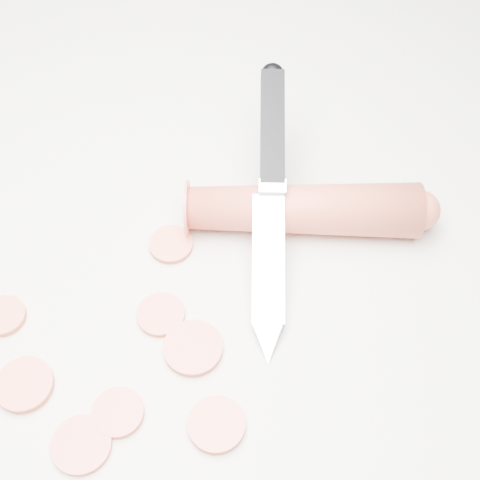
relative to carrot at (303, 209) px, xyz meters
The scene contains 11 objects.
ground 0.11m from the carrot, 117.65° to the right, with size 2.40×2.40×0.00m, color silver.
carrot is the anchor object (origin of this frame).
carrot_slice_0 0.23m from the carrot, 119.76° to the right, with size 0.03×0.03×0.01m, color #EC664C.
carrot_slice_1 0.23m from the carrot, 105.60° to the right, with size 0.04×0.04×0.01m, color #EC664C.
carrot_slice_2 0.13m from the carrot, 87.47° to the right, with size 0.04×0.04×0.01m, color #EC664C.
carrot_slice_3 0.20m from the carrot, 90.35° to the right, with size 0.03×0.03×0.01m, color #EC664C.
carrot_slice_4 0.17m from the carrot, 71.81° to the right, with size 0.04×0.04×0.01m, color #EC664C.
carrot_slice_5 0.10m from the carrot, 129.27° to the right, with size 0.03×0.03×0.01m, color #EC664C.
carrot_slice_6 0.23m from the carrot, 91.03° to the right, with size 0.04×0.04×0.01m, color #EC664C.
carrot_slice_7 0.13m from the carrot, 102.86° to the right, with size 0.03×0.03×0.01m, color #EC664C.
kitchen_knife 0.03m from the carrot, 118.92° to the right, with size 0.15×0.18×0.08m, color silver, non-canonical shape.
Camera 1 is at (0.21, -0.16, 0.42)m, focal length 50.00 mm.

